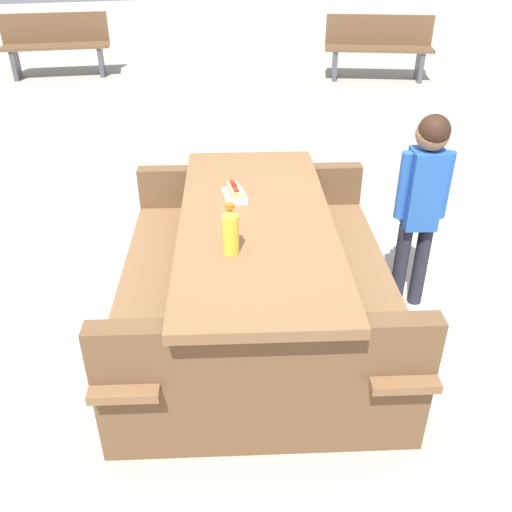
{
  "coord_description": "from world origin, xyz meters",
  "views": [
    {
      "loc": [
        -2.41,
        0.58,
        2.04
      ],
      "look_at": [
        0.0,
        0.0,
        0.52
      ],
      "focal_mm": 39.26,
      "sensor_mm": 36.0,
      "label": 1
    }
  ],
  "objects_px": {
    "soda_bottle": "(230,230)",
    "hotdog_tray": "(234,193)",
    "child_in_coat": "(423,190)",
    "park_bench_near": "(378,46)",
    "park_bench_mid": "(56,44)",
    "picnic_table": "(256,269)"
  },
  "relations": [
    {
      "from": "soda_bottle",
      "to": "hotdog_tray",
      "type": "xyz_separation_m",
      "value": [
        0.54,
        -0.13,
        -0.08
      ]
    },
    {
      "from": "park_bench_mid",
      "to": "hotdog_tray",
      "type": "bearing_deg",
      "value": -167.99
    },
    {
      "from": "soda_bottle",
      "to": "park_bench_mid",
      "type": "distance_m",
      "value": 6.93
    },
    {
      "from": "picnic_table",
      "to": "hotdog_tray",
      "type": "relative_size",
      "value": 11.25
    },
    {
      "from": "park_bench_near",
      "to": "picnic_table",
      "type": "bearing_deg",
      "value": 149.83
    },
    {
      "from": "park_bench_near",
      "to": "park_bench_mid",
      "type": "distance_m",
      "value": 4.62
    },
    {
      "from": "park_bench_near",
      "to": "park_bench_mid",
      "type": "bearing_deg",
      "value": 74.25
    },
    {
      "from": "picnic_table",
      "to": "child_in_coat",
      "type": "distance_m",
      "value": 1.02
    },
    {
      "from": "picnic_table",
      "to": "park_bench_mid",
      "type": "distance_m",
      "value": 6.66
    },
    {
      "from": "child_in_coat",
      "to": "soda_bottle",
      "type": "bearing_deg",
      "value": 108.97
    },
    {
      "from": "picnic_table",
      "to": "park_bench_near",
      "type": "bearing_deg",
      "value": -30.17
    },
    {
      "from": "picnic_table",
      "to": "park_bench_near",
      "type": "xyz_separation_m",
      "value": [
        5.26,
        -3.06,
        0.0
      ]
    },
    {
      "from": "soda_bottle",
      "to": "park_bench_near",
      "type": "height_order",
      "value": "soda_bottle"
    },
    {
      "from": "picnic_table",
      "to": "park_bench_near",
      "type": "relative_size",
      "value": 1.31
    },
    {
      "from": "park_bench_near",
      "to": "soda_bottle",
      "type": "bearing_deg",
      "value": 149.73
    },
    {
      "from": "soda_bottle",
      "to": "park_bench_near",
      "type": "bearing_deg",
      "value": -30.27
    },
    {
      "from": "hotdog_tray",
      "to": "park_bench_mid",
      "type": "bearing_deg",
      "value": 12.01
    },
    {
      "from": "picnic_table",
      "to": "park_bench_mid",
      "type": "xyz_separation_m",
      "value": [
        6.52,
        1.39,
        0.0
      ]
    },
    {
      "from": "hotdog_tray",
      "to": "child_in_coat",
      "type": "height_order",
      "value": "child_in_coat"
    },
    {
      "from": "hotdog_tray",
      "to": "picnic_table",
      "type": "bearing_deg",
      "value": -166.41
    },
    {
      "from": "soda_bottle",
      "to": "hotdog_tray",
      "type": "distance_m",
      "value": 0.56
    },
    {
      "from": "hotdog_tray",
      "to": "child_in_coat",
      "type": "relative_size",
      "value": 0.15
    }
  ]
}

